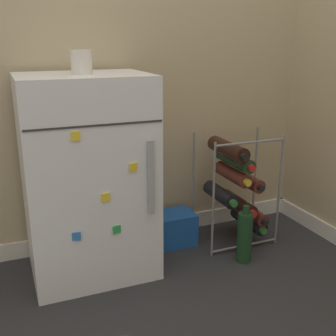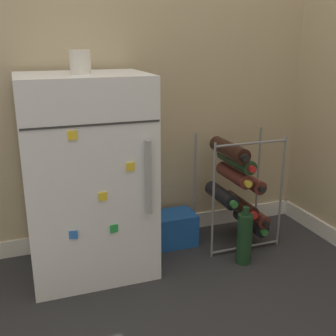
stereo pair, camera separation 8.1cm
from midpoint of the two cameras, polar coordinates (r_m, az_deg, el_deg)
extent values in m
plane|color=#28282B|center=(1.93, 1.37, -17.01)|extent=(14.00, 14.00, 0.00)
cube|color=tan|center=(2.23, -5.76, 21.34)|extent=(6.94, 0.06, 2.50)
cube|color=silver|center=(2.43, -4.65, -8.26)|extent=(6.94, 0.01, 0.09)
cube|color=white|center=(1.98, -11.89, -1.33)|extent=(0.57, 0.44, 0.94)
cube|color=#2D2D2D|center=(1.69, -11.07, 5.66)|extent=(0.56, 0.00, 0.01)
cube|color=#9E9EA3|center=(1.79, -3.60, -1.33)|extent=(0.02, 0.02, 0.33)
cube|color=blue|center=(1.82, -13.56, -9.03)|extent=(0.04, 0.02, 0.04)
cube|color=yellow|center=(1.77, -6.04, 0.10)|extent=(0.04, 0.01, 0.04)
cube|color=yellow|center=(1.78, -9.72, -3.96)|extent=(0.04, 0.01, 0.04)
cube|color=green|center=(1.85, -8.20, -8.26)|extent=(0.04, 0.01, 0.04)
cube|color=yellow|center=(1.68, -13.77, 4.19)|extent=(0.04, 0.01, 0.04)
cylinder|color=slate|center=(2.12, 5.07, -4.52)|extent=(0.01, 0.01, 0.61)
cylinder|color=slate|center=(2.32, 13.86, -3.03)|extent=(0.01, 0.01, 0.61)
cylinder|color=slate|center=(2.31, 2.44, -2.55)|extent=(0.01, 0.01, 0.61)
cylinder|color=slate|center=(2.50, 10.76, -1.34)|extent=(0.01, 0.01, 0.61)
cylinder|color=slate|center=(2.33, 9.31, -10.31)|extent=(0.40, 0.01, 0.01)
cylinder|color=slate|center=(2.13, 10.04, 3.42)|extent=(0.40, 0.01, 0.01)
cylinder|color=black|center=(2.43, 9.89, -6.99)|extent=(0.08, 0.26, 0.08)
cylinder|color=#2D7033|center=(2.32, 11.74, -8.28)|extent=(0.04, 0.02, 0.04)
cylinder|color=#56231E|center=(2.41, 9.99, -5.87)|extent=(0.07, 0.28, 0.07)
cylinder|color=black|center=(2.29, 12.02, -7.23)|extent=(0.03, 0.02, 0.03)
cylinder|color=black|center=(2.35, 8.51, -4.82)|extent=(0.08, 0.27, 0.08)
cylinder|color=red|center=(2.23, 10.44, -6.12)|extent=(0.04, 0.02, 0.04)
cylinder|color=black|center=(2.27, 6.07, -3.57)|extent=(0.08, 0.25, 0.08)
cylinder|color=#2D7033|center=(2.16, 7.80, -4.77)|extent=(0.04, 0.02, 0.04)
cylinder|color=#56231E|center=(2.32, 9.58, -1.60)|extent=(0.07, 0.26, 0.07)
cylinder|color=black|center=(2.21, 11.48, -2.68)|extent=(0.03, 0.02, 0.03)
cylinder|color=#56231E|center=(2.26, 7.70, -0.84)|extent=(0.07, 0.27, 0.07)
cylinder|color=gold|center=(2.14, 9.66, -1.98)|extent=(0.04, 0.02, 0.04)
cylinder|color=#19381E|center=(2.25, 7.97, 1.13)|extent=(0.07, 0.30, 0.07)
cylinder|color=red|center=(2.11, 10.18, -0.02)|extent=(0.03, 0.02, 0.03)
cylinder|color=black|center=(2.21, 7.08, 2.54)|extent=(0.08, 0.30, 0.08)
cylinder|color=black|center=(2.07, 9.27, 1.47)|extent=(0.04, 0.02, 0.04)
cube|color=#194C9E|center=(2.32, -0.92, -8.28)|extent=(0.28, 0.17, 0.18)
cylinder|color=silver|center=(1.85, -12.92, 13.78)|extent=(0.09, 0.09, 0.10)
cylinder|color=#19381E|center=(2.16, 9.25, -9.28)|extent=(0.08, 0.08, 0.26)
cylinder|color=#19381E|center=(2.10, 9.45, -5.60)|extent=(0.03, 0.03, 0.04)
camera|label=1|loc=(0.04, -91.11, -0.35)|focal=45.00mm
camera|label=2|loc=(0.04, 88.89, 0.35)|focal=45.00mm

